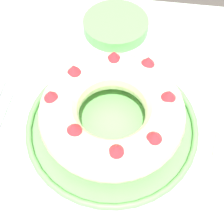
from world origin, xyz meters
TOP-DOWN VIEW (x-y plane):
  - dining_table at (0.00, 0.00)m, footprint 1.12×0.90m
  - serving_dish at (-0.02, 0.02)m, footprint 0.35×0.35m
  - bundt_cake at (-0.02, 0.02)m, footprint 0.28×0.28m
  - side_bowl at (-0.05, 0.32)m, footprint 0.17×0.17m

SIDE VIEW (x-z plane):
  - dining_table at x=0.00m, z-range 0.27..1.04m
  - serving_dish at x=-0.02m, z-range 0.77..0.79m
  - side_bowl at x=-0.05m, z-range 0.77..0.80m
  - bundt_cake at x=-0.02m, z-range 0.79..0.88m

